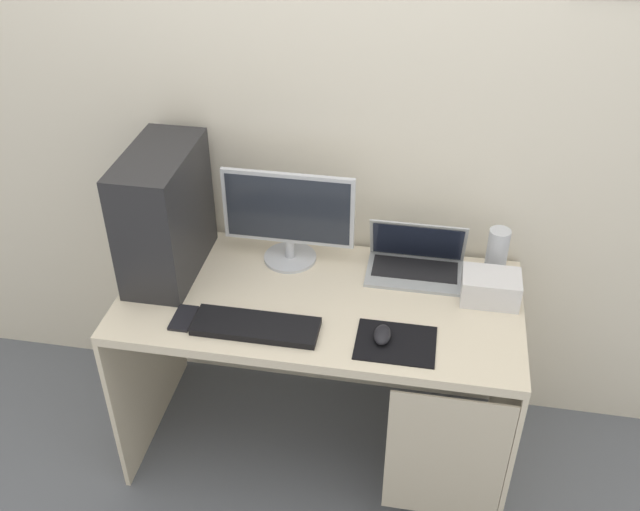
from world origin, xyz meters
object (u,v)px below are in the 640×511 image
object	(u,v)px
speaker	(497,252)
keyboard	(256,326)
laptop	(416,261)
mouse_left	(382,335)
pc_tower	(164,213)
monitor	(288,217)
cell_phone	(184,318)
projector	(491,287)

from	to	relation	value
speaker	keyboard	xyz separation A→B (m)	(-0.78, -0.46, -0.08)
laptop	mouse_left	size ratio (longest dim) A/B	3.65
pc_tower	monitor	xyz separation A→B (m)	(0.42, 0.12, -0.05)
pc_tower	speaker	world-z (taller)	pc_tower
pc_tower	cell_phone	size ratio (longest dim) A/B	3.63
pc_tower	mouse_left	world-z (taller)	pc_tower
laptop	projector	xyz separation A→B (m)	(0.27, -0.12, 0.01)
pc_tower	keyboard	distance (m)	0.54
speaker	cell_phone	size ratio (longest dim) A/B	1.43
pc_tower	projector	size ratio (longest dim) A/B	2.36
mouse_left	cell_phone	xyz separation A→B (m)	(-0.67, -0.01, -0.02)
keyboard	cell_phone	distance (m)	0.25
speaker	keyboard	size ratio (longest dim) A/B	0.44
projector	keyboard	world-z (taller)	projector
projector	keyboard	size ratio (longest dim) A/B	0.48
pc_tower	monitor	size ratio (longest dim) A/B	0.98
laptop	keyboard	size ratio (longest dim) A/B	0.83
laptop	projector	size ratio (longest dim) A/B	1.75
keyboard	mouse_left	size ratio (longest dim) A/B	4.38
monitor	cell_phone	xyz separation A→B (m)	(-0.28, -0.40, -0.19)
keyboard	laptop	bearing A→B (deg)	40.17
mouse_left	pc_tower	bearing A→B (deg)	161.87
projector	keyboard	xyz separation A→B (m)	(-0.76, -0.30, -0.04)
pc_tower	cell_phone	world-z (taller)	pc_tower
mouse_left	monitor	bearing A→B (deg)	135.20
monitor	mouse_left	distance (m)	0.58
projector	cell_phone	size ratio (longest dim) A/B	1.54
speaker	keyboard	bearing A→B (deg)	-149.67
speaker	laptop	bearing A→B (deg)	-172.29
laptop	cell_phone	bearing A→B (deg)	-151.19
pc_tower	laptop	size ratio (longest dim) A/B	1.35
monitor	keyboard	xyz separation A→B (m)	(-0.03, -0.41, -0.18)
pc_tower	monitor	distance (m)	0.44
mouse_left	speaker	bearing A→B (deg)	50.18
projector	keyboard	bearing A→B (deg)	-158.65
keyboard	mouse_left	world-z (taller)	mouse_left
mouse_left	cell_phone	distance (m)	0.67
speaker	mouse_left	xyz separation A→B (m)	(-0.37, -0.44, -0.07)
laptop	mouse_left	xyz separation A→B (m)	(-0.08, -0.40, -0.02)
mouse_left	projector	bearing A→B (deg)	38.87
monitor	speaker	distance (m)	0.76
pc_tower	keyboard	size ratio (longest dim) A/B	1.12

